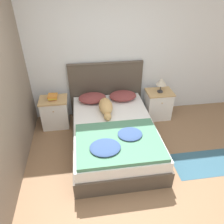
% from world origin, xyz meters
% --- Properties ---
extents(ground_plane, '(16.00, 16.00, 0.00)m').
position_xyz_m(ground_plane, '(0.00, 0.00, 0.00)').
color(ground_plane, '#896647').
extents(wall_back, '(9.00, 0.06, 2.55)m').
position_xyz_m(wall_back, '(0.00, 2.13, 1.27)').
color(wall_back, silver).
rests_on(wall_back, ground_plane).
extents(wall_side_left, '(0.06, 3.10, 2.55)m').
position_xyz_m(wall_side_left, '(-1.43, 1.05, 1.27)').
color(wall_side_left, gray).
rests_on(wall_side_left, ground_plane).
extents(bed, '(1.40, 2.06, 0.47)m').
position_xyz_m(bed, '(0.07, 1.01, 0.23)').
color(bed, '#4C4238').
rests_on(bed, ground_plane).
extents(headboard, '(1.48, 0.06, 1.16)m').
position_xyz_m(headboard, '(0.07, 2.06, 0.60)').
color(headboard, '#4C4238').
rests_on(headboard, ground_plane).
extents(nightstand_left, '(0.52, 0.41, 0.60)m').
position_xyz_m(nightstand_left, '(-0.97, 1.76, 0.30)').
color(nightstand_left, white).
rests_on(nightstand_left, ground_plane).
extents(nightstand_right, '(0.52, 0.41, 0.60)m').
position_xyz_m(nightstand_right, '(1.11, 1.76, 0.30)').
color(nightstand_right, white).
rests_on(nightstand_right, ground_plane).
extents(pillow_left, '(0.54, 0.39, 0.16)m').
position_xyz_m(pillow_left, '(-0.23, 1.79, 0.55)').
color(pillow_left, brown).
rests_on(pillow_left, bed).
extents(pillow_right, '(0.54, 0.39, 0.16)m').
position_xyz_m(pillow_right, '(0.37, 1.79, 0.55)').
color(pillow_right, brown).
rests_on(pillow_right, bed).
extents(quilt, '(1.26, 0.97, 0.10)m').
position_xyz_m(quilt, '(0.06, 0.50, 0.51)').
color(quilt, '#4C8466').
rests_on(quilt, bed).
extents(dog, '(0.24, 0.67, 0.23)m').
position_xyz_m(dog, '(-0.02, 1.38, 0.58)').
color(dog, tan).
rests_on(dog, bed).
extents(book_stack, '(0.18, 0.21, 0.08)m').
position_xyz_m(book_stack, '(-0.97, 1.78, 0.64)').
color(book_stack, '#AD2D28').
rests_on(book_stack, nightstand_left).
extents(table_lamp, '(0.21, 0.21, 0.29)m').
position_xyz_m(table_lamp, '(1.11, 1.75, 0.82)').
color(table_lamp, '#2D2D33').
rests_on(table_lamp, nightstand_right).
extents(rug, '(1.04, 0.56, 0.00)m').
position_xyz_m(rug, '(1.47, 0.34, 0.00)').
color(rug, '#335B70').
rests_on(rug, ground_plane).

